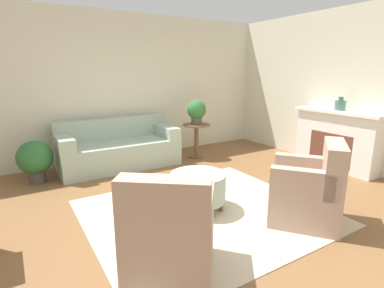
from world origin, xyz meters
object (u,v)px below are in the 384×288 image
object	(u,v)px
vase_mantel_near	(340,105)
potted_plant_on_side_table	(197,111)
armchair_right	(310,191)
ottoman_table	(198,187)
armchair_left	(170,236)
side_table	(196,135)
potted_plant_floor	(35,159)
couch	(119,149)

from	to	relation	value
vase_mantel_near	potted_plant_on_side_table	distance (m)	2.58
armchair_right	potted_plant_on_side_table	bearing A→B (deg)	83.58
ottoman_table	armchair_left	bearing A→B (deg)	-133.22
vase_mantel_near	ottoman_table	bearing A→B (deg)	-177.90
side_table	potted_plant_floor	world-z (taller)	side_table
ottoman_table	vase_mantel_near	bearing A→B (deg)	2.10
armchair_left	potted_plant_floor	bearing A→B (deg)	103.82
vase_mantel_near	potted_plant_floor	bearing A→B (deg)	156.39
couch	potted_plant_floor	xyz separation A→B (m)	(-1.37, -0.10, 0.06)
couch	ottoman_table	bearing A→B (deg)	-82.80
side_table	vase_mantel_near	bearing A→B (deg)	-47.10
vase_mantel_near	potted_plant_floor	distance (m)	5.13
armchair_left	vase_mantel_near	world-z (taller)	vase_mantel_near
armchair_left	ottoman_table	size ratio (longest dim) A/B	1.46
couch	side_table	size ratio (longest dim) A/B	3.07
vase_mantel_near	armchair_left	bearing A→B (deg)	-164.75
ottoman_table	vase_mantel_near	world-z (taller)	vase_mantel_near
armchair_left	armchair_right	distance (m)	1.81
armchair_left	potted_plant_on_side_table	distance (m)	3.68
armchair_left	potted_plant_on_side_table	bearing A→B (deg)	54.04
armchair_right	potted_plant_floor	world-z (taller)	armchair_right
couch	armchair_left	bearing A→B (deg)	-100.80
armchair_left	armchair_right	world-z (taller)	same
couch	potted_plant_floor	world-z (taller)	couch
vase_mantel_near	side_table	bearing A→B (deg)	132.90
ottoman_table	potted_plant_floor	world-z (taller)	potted_plant_floor
vase_mantel_near	potted_plant_on_side_table	size ratio (longest dim) A/B	0.49
armchair_right	potted_plant_on_side_table	size ratio (longest dim) A/B	2.11
couch	side_table	world-z (taller)	couch
side_table	potted_plant_on_side_table	xyz separation A→B (m)	(0.00, 0.00, 0.49)
ottoman_table	potted_plant_on_side_table	distance (m)	2.44
ottoman_table	potted_plant_on_side_table	xyz separation A→B (m)	(1.24, 1.99, 0.65)
armchair_right	couch	bearing A→B (deg)	110.52
couch	potted_plant_floor	size ratio (longest dim) A/B	3.11
couch	vase_mantel_near	size ratio (longest dim) A/B	8.92
vase_mantel_near	potted_plant_floor	xyz separation A→B (m)	(-4.65, 2.03, -0.76)
vase_mantel_near	potted_plant_on_side_table	bearing A→B (deg)	132.90
side_table	potted_plant_floor	distance (m)	2.90
couch	potted_plant_on_side_table	distance (m)	1.67
armchair_left	side_table	xyz separation A→B (m)	(2.14, 2.94, 0.09)
couch	vase_mantel_near	bearing A→B (deg)	-33.07
couch	armchair_right	size ratio (longest dim) A/B	2.06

